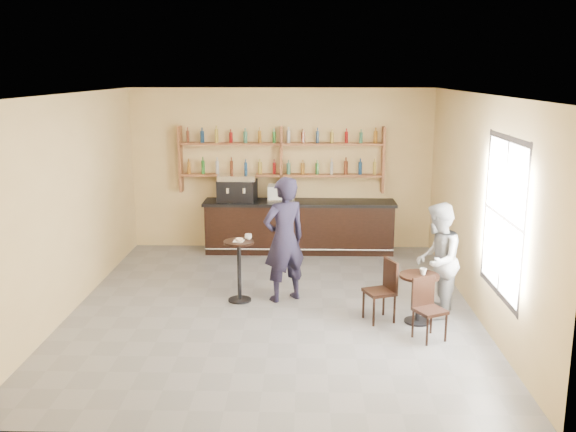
{
  "coord_description": "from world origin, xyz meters",
  "views": [
    {
      "loc": [
        0.47,
        -9.19,
        3.52
      ],
      "look_at": [
        0.2,
        0.8,
        1.25
      ],
      "focal_mm": 40.0,
      "sensor_mm": 36.0,
      "label": 1
    }
  ],
  "objects_px": {
    "pedestal_table": "(239,271)",
    "patron_second": "(437,260)",
    "cafe_table": "(418,299)",
    "pastry_case": "(281,193)",
    "man_main": "(284,239)",
    "chair_west": "(379,291)",
    "chair_south": "(430,310)",
    "bar_counter": "(299,226)",
    "espresso_machine": "(237,188)"
  },
  "relations": [
    {
      "from": "man_main",
      "to": "bar_counter",
      "type": "bearing_deg",
      "value": -125.37
    },
    {
      "from": "chair_west",
      "to": "pastry_case",
      "type": "bearing_deg",
      "value": -178.11
    },
    {
      "from": "man_main",
      "to": "chair_west",
      "type": "height_order",
      "value": "man_main"
    },
    {
      "from": "man_main",
      "to": "espresso_machine",
      "type": "bearing_deg",
      "value": -101.09
    },
    {
      "from": "espresso_machine",
      "to": "chair_west",
      "type": "bearing_deg",
      "value": -50.09
    },
    {
      "from": "pastry_case",
      "to": "pedestal_table",
      "type": "relative_size",
      "value": 0.54
    },
    {
      "from": "cafe_table",
      "to": "chair_south",
      "type": "xyz_separation_m",
      "value": [
        0.05,
        -0.6,
        0.06
      ]
    },
    {
      "from": "bar_counter",
      "to": "chair_south",
      "type": "height_order",
      "value": "bar_counter"
    },
    {
      "from": "man_main",
      "to": "cafe_table",
      "type": "distance_m",
      "value": 2.22
    },
    {
      "from": "espresso_machine",
      "to": "cafe_table",
      "type": "xyz_separation_m",
      "value": [
        2.95,
        -3.68,
        -0.92
      ]
    },
    {
      "from": "bar_counter",
      "to": "pastry_case",
      "type": "bearing_deg",
      "value": 180.0
    },
    {
      "from": "man_main",
      "to": "patron_second",
      "type": "xyz_separation_m",
      "value": [
        2.24,
        -0.61,
        -0.14
      ]
    },
    {
      "from": "bar_counter",
      "to": "chair_west",
      "type": "distance_m",
      "value": 3.81
    },
    {
      "from": "pedestal_table",
      "to": "man_main",
      "type": "height_order",
      "value": "man_main"
    },
    {
      "from": "chair_west",
      "to": "patron_second",
      "type": "height_order",
      "value": "patron_second"
    },
    {
      "from": "pedestal_table",
      "to": "man_main",
      "type": "distance_m",
      "value": 0.86
    },
    {
      "from": "chair_south",
      "to": "patron_second",
      "type": "distance_m",
      "value": 1.0
    },
    {
      "from": "patron_second",
      "to": "chair_south",
      "type": "bearing_deg",
      "value": 3.21
    },
    {
      "from": "cafe_table",
      "to": "espresso_machine",
      "type": "bearing_deg",
      "value": 128.78
    },
    {
      "from": "pedestal_table",
      "to": "chair_south",
      "type": "relative_size",
      "value": 1.16
    },
    {
      "from": "chair_west",
      "to": "chair_south",
      "type": "distance_m",
      "value": 0.89
    },
    {
      "from": "pedestal_table",
      "to": "patron_second",
      "type": "xyz_separation_m",
      "value": [
        2.93,
        -0.54,
        0.36
      ]
    },
    {
      "from": "bar_counter",
      "to": "cafe_table",
      "type": "distance_m",
      "value": 4.06
    },
    {
      "from": "bar_counter",
      "to": "pastry_case",
      "type": "distance_m",
      "value": 0.76
    },
    {
      "from": "patron_second",
      "to": "pastry_case",
      "type": "bearing_deg",
      "value": -125.83
    },
    {
      "from": "pastry_case",
      "to": "patron_second",
      "type": "relative_size",
      "value": 0.31
    },
    {
      "from": "espresso_machine",
      "to": "cafe_table",
      "type": "distance_m",
      "value": 4.8
    },
    {
      "from": "chair_south",
      "to": "chair_west",
      "type": "bearing_deg",
      "value": 105.07
    },
    {
      "from": "espresso_machine",
      "to": "chair_west",
      "type": "xyz_separation_m",
      "value": [
        2.4,
        -3.63,
        -0.83
      ]
    },
    {
      "from": "pedestal_table",
      "to": "man_main",
      "type": "bearing_deg",
      "value": 5.95
    },
    {
      "from": "pedestal_table",
      "to": "chair_south",
      "type": "bearing_deg",
      "value": -27.78
    },
    {
      "from": "pastry_case",
      "to": "pedestal_table",
      "type": "xyz_separation_m",
      "value": [
        -0.54,
        -2.86,
        -0.69
      ]
    },
    {
      "from": "bar_counter",
      "to": "espresso_machine",
      "type": "height_order",
      "value": "espresso_machine"
    },
    {
      "from": "espresso_machine",
      "to": "cafe_table",
      "type": "height_order",
      "value": "espresso_machine"
    },
    {
      "from": "pastry_case",
      "to": "patron_second",
      "type": "xyz_separation_m",
      "value": [
        2.39,
        -3.4,
        -0.33
      ]
    },
    {
      "from": "espresso_machine",
      "to": "man_main",
      "type": "xyz_separation_m",
      "value": [
        1.01,
        -2.79,
        -0.3
      ]
    },
    {
      "from": "pastry_case",
      "to": "chair_south",
      "type": "distance_m",
      "value": 4.84
    },
    {
      "from": "espresso_machine",
      "to": "patron_second",
      "type": "xyz_separation_m",
      "value": [
        3.25,
        -3.4,
        -0.44
      ]
    },
    {
      "from": "pedestal_table",
      "to": "chair_west",
      "type": "relative_size",
      "value": 1.09
    },
    {
      "from": "espresso_machine",
      "to": "patron_second",
      "type": "height_order",
      "value": "patron_second"
    },
    {
      "from": "man_main",
      "to": "chair_west",
      "type": "distance_m",
      "value": 1.71
    },
    {
      "from": "pastry_case",
      "to": "pedestal_table",
      "type": "bearing_deg",
      "value": -109.47
    },
    {
      "from": "cafe_table",
      "to": "pedestal_table",
      "type": "bearing_deg",
      "value": 162.83
    },
    {
      "from": "chair_south",
      "to": "bar_counter",
      "type": "bearing_deg",
      "value": 84.96
    },
    {
      "from": "bar_counter",
      "to": "patron_second",
      "type": "xyz_separation_m",
      "value": [
        2.03,
        -3.4,
        0.33
      ]
    },
    {
      "from": "bar_counter",
      "to": "man_main",
      "type": "height_order",
      "value": "man_main"
    },
    {
      "from": "espresso_machine",
      "to": "chair_south",
      "type": "xyz_separation_m",
      "value": [
        3.0,
        -4.28,
        -0.86
      ]
    },
    {
      "from": "patron_second",
      "to": "cafe_table",
      "type": "bearing_deg",
      "value": -28.2
    },
    {
      "from": "cafe_table",
      "to": "chair_west",
      "type": "bearing_deg",
      "value": 174.81
    },
    {
      "from": "man_main",
      "to": "chair_south",
      "type": "distance_m",
      "value": 2.55
    }
  ]
}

